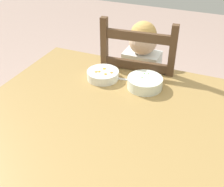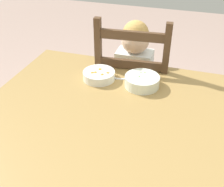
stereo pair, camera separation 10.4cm
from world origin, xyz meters
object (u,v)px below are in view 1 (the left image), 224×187
(dining_chair, at_px, (139,94))
(child_figure, at_px, (140,73))
(bowl_of_carrots, at_px, (103,75))
(spoon, at_px, (120,79))
(dining_table, at_px, (108,129))
(bowl_of_peas, at_px, (145,82))

(dining_chair, distance_m, child_figure, 0.16)
(bowl_of_carrots, height_order, spoon, bowl_of_carrots)
(dining_table, relative_size, bowl_of_peas, 6.71)
(dining_chair, height_order, bowl_of_peas, dining_chair)
(bowl_of_carrots, bearing_deg, spoon, 17.55)
(dining_chair, distance_m, bowl_of_peas, 0.42)
(dining_chair, relative_size, child_figure, 1.06)
(dining_table, distance_m, dining_chair, 0.58)
(child_figure, bearing_deg, bowl_of_peas, -68.14)
(dining_table, xyz_separation_m, bowl_of_peas, (0.09, 0.27, 0.13))
(child_figure, bearing_deg, bowl_of_carrots, -111.85)
(spoon, bearing_deg, bowl_of_carrots, -162.45)
(bowl_of_peas, height_order, bowl_of_carrots, bowl_of_peas)
(dining_table, bearing_deg, bowl_of_peas, 72.07)
(spoon, bearing_deg, dining_chair, 82.18)
(dining_chair, bearing_deg, dining_table, -87.40)
(dining_table, distance_m, child_figure, 0.56)
(child_figure, xyz_separation_m, bowl_of_peas, (0.12, -0.29, 0.12))
(dining_table, relative_size, child_figure, 1.27)
(dining_chair, height_order, spoon, dining_chair)
(child_figure, height_order, bowl_of_carrots, child_figure)
(spoon, bearing_deg, bowl_of_peas, -10.28)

